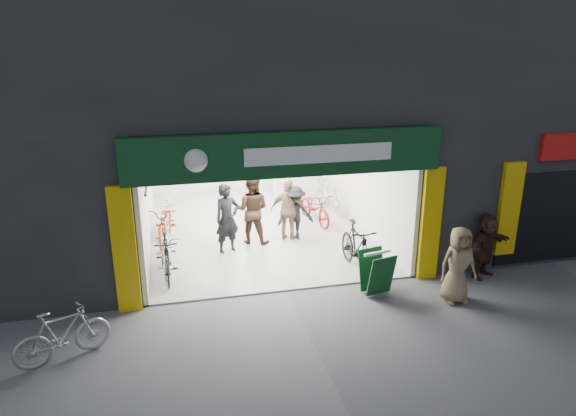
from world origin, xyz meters
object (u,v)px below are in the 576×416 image
object	(u,v)px
bike_right_front	(357,248)
parked_bike	(62,334)
sandwich_board	(376,271)
bike_left_front	(166,250)
pedestrian_near	(458,265)

from	to	relation	value
bike_right_front	parked_bike	world-z (taller)	bike_right_front
parked_bike	sandwich_board	bearing A→B (deg)	-103.54
bike_left_front	sandwich_board	world-z (taller)	bike_left_front
bike_right_front	sandwich_board	world-z (taller)	bike_right_front
bike_right_front	parked_bike	bearing A→B (deg)	-161.03
bike_left_front	parked_bike	xyz separation A→B (m)	(-1.74, -3.28, -0.01)
bike_right_front	pedestrian_near	distance (m)	2.36
parked_bike	sandwich_board	distance (m)	6.16
parked_bike	bike_left_front	bearing A→B (deg)	-51.12
sandwich_board	bike_right_front	bearing A→B (deg)	80.34
pedestrian_near	bike_right_front	bearing A→B (deg)	131.35
bike_left_front	sandwich_board	distance (m)	4.88
bike_right_front	parked_bike	xyz separation A→B (m)	(-6.04, -2.13, -0.12)
parked_bike	pedestrian_near	distance (m)	7.56
bike_left_front	bike_right_front	world-z (taller)	bike_right_front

